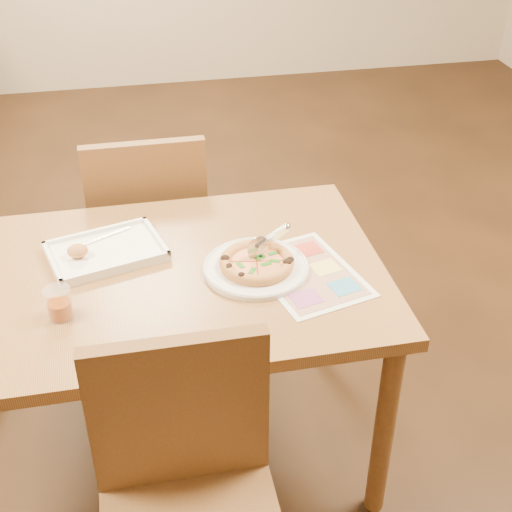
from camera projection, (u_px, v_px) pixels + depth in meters
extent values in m
plane|color=black|center=(175.00, 444.00, 2.45)|extent=(7.00, 7.00, 0.00)
cube|color=olive|center=(160.00, 280.00, 2.06)|extent=(1.30, 0.85, 0.04)
cylinder|color=brown|center=(384.00, 429.00, 2.06)|extent=(0.06, 0.06, 0.68)
cylinder|color=brown|center=(317.00, 283.00, 2.65)|extent=(0.06, 0.06, 0.68)
cube|color=brown|center=(179.00, 414.00, 1.66)|extent=(0.42, 0.04, 0.45)
cube|color=brown|center=(149.00, 228.00, 2.77)|extent=(0.42, 0.42, 0.04)
cube|color=brown|center=(147.00, 202.00, 2.49)|extent=(0.42, 0.04, 0.45)
cylinder|color=silver|center=(256.00, 268.00, 2.06)|extent=(0.39, 0.39, 0.02)
cylinder|color=#D78D49|center=(257.00, 264.00, 2.05)|extent=(0.21, 0.21, 0.01)
cylinder|color=#EABF7F|center=(257.00, 262.00, 2.05)|extent=(0.18, 0.18, 0.01)
torus|color=#D78D49|center=(257.00, 262.00, 2.05)|extent=(0.22, 0.22, 0.03)
cylinder|color=silver|center=(258.00, 247.00, 2.04)|extent=(0.07, 0.03, 0.07)
cube|color=silver|center=(272.00, 237.00, 2.06)|extent=(0.10, 0.05, 0.05)
cube|color=white|center=(106.00, 253.00, 2.12)|extent=(0.38, 0.30, 0.02)
cube|color=silver|center=(106.00, 249.00, 2.12)|extent=(0.15, 0.08, 0.00)
ellipsoid|color=#D4874C|center=(78.00, 251.00, 2.08)|extent=(0.06, 0.05, 0.04)
cylinder|color=#913D0B|center=(60.00, 309.00, 1.87)|extent=(0.06, 0.06, 0.05)
cylinder|color=white|center=(59.00, 303.00, 1.86)|extent=(0.07, 0.07, 0.09)
cube|color=silver|center=(307.00, 273.00, 2.05)|extent=(0.35, 0.42, 0.00)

